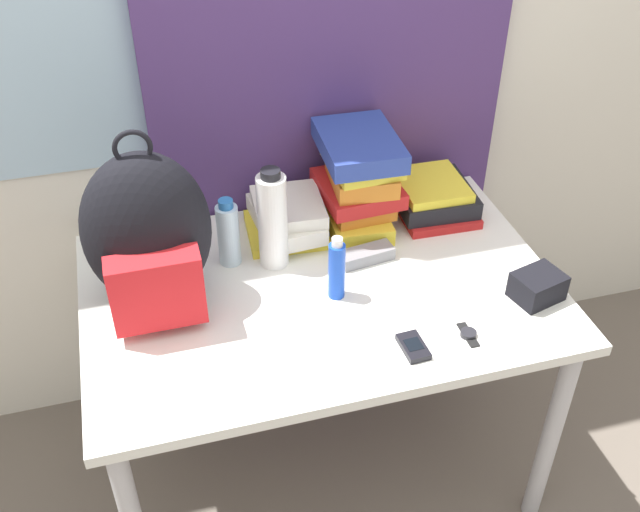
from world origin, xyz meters
name	(u,v)px	position (x,y,z in m)	size (l,w,h in m)	color
wall_back	(270,22)	(0.00, 0.89, 1.25)	(6.00, 0.06, 2.50)	silver
curtain_blue	(332,24)	(0.15, 0.84, 1.25)	(1.04, 0.04, 2.50)	#4C336B
desk	(320,310)	(0.00, 0.40, 0.64)	(1.22, 0.81, 0.72)	silver
backpack	(148,236)	(-0.41, 0.46, 0.92)	(0.31, 0.27, 0.48)	black
book_stack_left	(287,218)	(-0.03, 0.65, 0.77)	(0.23, 0.27, 0.12)	yellow
book_stack_center	(359,179)	(0.18, 0.66, 0.87)	(0.23, 0.29, 0.28)	yellow
book_stack_right	(432,196)	(0.42, 0.66, 0.77)	(0.23, 0.26, 0.11)	red
water_bottle	(228,234)	(-0.21, 0.57, 0.81)	(0.06, 0.06, 0.20)	silver
sports_bottle	(273,220)	(-0.09, 0.54, 0.86)	(0.08, 0.08, 0.29)	white
sunscreen_bottle	(337,269)	(0.03, 0.36, 0.80)	(0.04, 0.04, 0.18)	blue
cell_phone	(413,347)	(0.15, 0.12, 0.73)	(0.06, 0.10, 0.02)	black
sunglasses_case	(366,255)	(0.15, 0.48, 0.74)	(0.16, 0.08, 0.04)	gray
camera_pouch	(538,286)	(0.52, 0.21, 0.75)	(0.14, 0.12, 0.07)	black
wristwatch	(468,334)	(0.30, 0.13, 0.72)	(0.04, 0.09, 0.01)	black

